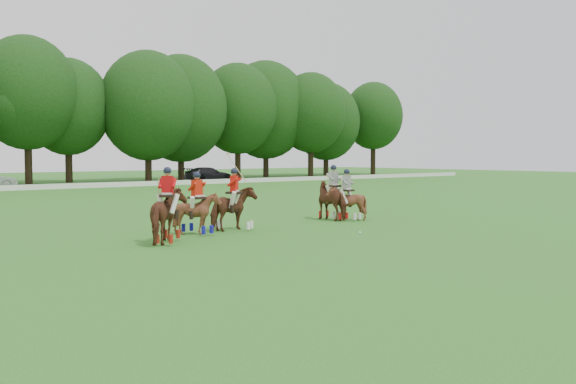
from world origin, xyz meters
TOP-DOWN VIEW (x-y plane):
  - ground at (0.00, 0.00)m, footprint 180.00×180.00m
  - car_right at (23.28, 42.50)m, footprint 5.31×2.31m
  - polo_red_a at (-3.09, 3.27)m, footprint 2.08×2.23m
  - polo_red_b at (0.53, 4.75)m, footprint 2.15×2.11m
  - polo_red_c at (-1.19, 4.58)m, footprint 1.42×1.55m
  - polo_stripe_a at (6.16, 5.28)m, footprint 1.26×2.04m
  - polo_stripe_b at (6.42, 4.72)m, footprint 1.44×1.57m
  - polo_ball at (3.43, 1.01)m, footprint 0.09×0.09m

SIDE VIEW (x-z plane):
  - ground at x=0.00m, z-range 0.00..0.00m
  - polo_ball at x=3.43m, z-range 0.00..0.09m
  - car_right at x=23.28m, z-range 0.00..1.52m
  - polo_stripe_b at x=6.42m, z-range -0.32..1.91m
  - polo_red_c at x=-1.19m, z-range -0.32..1.92m
  - polo_red_b at x=0.53m, z-range -0.60..2.29m
  - polo_stripe_a at x=6.16m, z-range -0.32..2.08m
  - polo_red_a at x=-3.09m, z-range -0.32..2.14m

